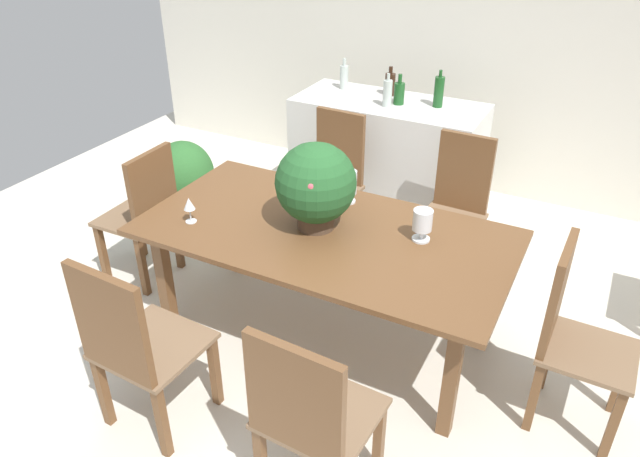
% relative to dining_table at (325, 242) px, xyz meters
% --- Properties ---
extents(ground_plane, '(7.04, 7.04, 0.00)m').
position_rel_dining_table_xyz_m(ground_plane, '(0.00, -0.09, -0.68)').
color(ground_plane, silver).
extents(back_wall, '(6.40, 0.10, 2.60)m').
position_rel_dining_table_xyz_m(back_wall, '(0.00, 2.51, 0.62)').
color(back_wall, beige).
rests_on(back_wall, ground).
extents(dining_table, '(2.09, 1.08, 0.76)m').
position_rel_dining_table_xyz_m(dining_table, '(0.00, 0.00, 0.00)').
color(dining_table, brown).
rests_on(dining_table, ground).
extents(chair_near_left, '(0.50, 0.49, 1.02)m').
position_rel_dining_table_xyz_m(chair_near_left, '(-0.48, -1.06, -0.11)').
color(chair_near_left, brown).
rests_on(chair_near_left, ground).
extents(chair_foot_end, '(0.45, 0.43, 1.02)m').
position_rel_dining_table_xyz_m(chair_foot_end, '(1.35, 0.00, -0.12)').
color(chair_foot_end, brown).
rests_on(chair_foot_end, ground).
extents(chair_head_end, '(0.43, 0.45, 0.98)m').
position_rel_dining_table_xyz_m(chair_head_end, '(-1.36, 0.00, -0.14)').
color(chair_head_end, brown).
rests_on(chair_head_end, ground).
extents(chair_far_left, '(0.44, 0.45, 1.03)m').
position_rel_dining_table_xyz_m(chair_far_left, '(-0.47, 1.05, -0.12)').
color(chair_far_left, brown).
rests_on(chair_far_left, ground).
extents(chair_near_right, '(0.50, 0.48, 0.99)m').
position_rel_dining_table_xyz_m(chair_near_right, '(0.47, -1.06, -0.13)').
color(chair_near_right, brown).
rests_on(chair_near_right, ground).
extents(chair_far_right, '(0.42, 0.42, 1.02)m').
position_rel_dining_table_xyz_m(chair_far_right, '(0.47, 1.05, -0.12)').
color(chair_far_right, brown).
rests_on(chair_far_right, ground).
extents(flower_centerpiece, '(0.45, 0.45, 0.50)m').
position_rel_dining_table_xyz_m(flower_centerpiece, '(-0.06, 0.01, 0.35)').
color(flower_centerpiece, '#4C3828').
rests_on(flower_centerpiece, dining_table).
extents(crystal_vase_left, '(0.10, 0.10, 0.21)m').
position_rel_dining_table_xyz_m(crystal_vase_left, '(-0.03, 0.37, 0.20)').
color(crystal_vase_left, silver).
rests_on(crystal_vase_left, dining_table).
extents(crystal_vase_center_near, '(0.11, 0.11, 0.18)m').
position_rel_dining_table_xyz_m(crystal_vase_center_near, '(0.51, 0.15, 0.19)').
color(crystal_vase_center_near, silver).
rests_on(crystal_vase_center_near, dining_table).
extents(wine_glass, '(0.07, 0.07, 0.15)m').
position_rel_dining_table_xyz_m(wine_glass, '(-0.73, -0.27, 0.19)').
color(wine_glass, silver).
rests_on(wine_glass, dining_table).
extents(kitchen_counter, '(1.49, 0.65, 0.96)m').
position_rel_dining_table_xyz_m(kitchen_counter, '(-0.30, 1.68, -0.20)').
color(kitchen_counter, silver).
rests_on(kitchen_counter, ground).
extents(wine_bottle_green, '(0.08, 0.08, 0.23)m').
position_rel_dining_table_xyz_m(wine_bottle_green, '(-0.36, 1.84, 0.37)').
color(wine_bottle_green, black).
rests_on(wine_bottle_green, kitchen_counter).
extents(wine_bottle_amber, '(0.07, 0.07, 0.25)m').
position_rel_dining_table_xyz_m(wine_bottle_amber, '(-0.76, 1.82, 0.38)').
color(wine_bottle_amber, '#B2BFB7').
rests_on(wine_bottle_amber, kitchen_counter).
extents(wine_bottle_dark, '(0.07, 0.07, 0.28)m').
position_rel_dining_table_xyz_m(wine_bottle_dark, '(0.07, 1.75, 0.40)').
color(wine_bottle_dark, '#194C1E').
rests_on(wine_bottle_dark, kitchen_counter).
extents(wine_bottle_clear, '(0.08, 0.08, 0.23)m').
position_rel_dining_table_xyz_m(wine_bottle_clear, '(-0.22, 1.67, 0.37)').
color(wine_bottle_clear, '#194C1E').
rests_on(wine_bottle_clear, kitchen_counter).
extents(wine_bottle_tall, '(0.07, 0.07, 0.25)m').
position_rel_dining_table_xyz_m(wine_bottle_tall, '(-0.28, 1.57, 0.38)').
color(wine_bottle_tall, '#B2BFB7').
rests_on(wine_bottle_tall, kitchen_counter).
extents(potted_plant_floor, '(0.49, 0.49, 0.66)m').
position_rel_dining_table_xyz_m(potted_plant_floor, '(-1.72, 0.83, -0.32)').
color(potted_plant_floor, brown).
rests_on(potted_plant_floor, ground).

